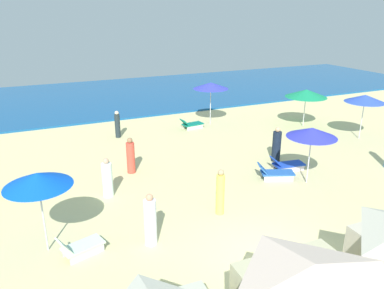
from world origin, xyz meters
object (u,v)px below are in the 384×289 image
Objects in this scene: beachgoer_4 at (117,125)px; beachgoer_5 at (277,146)px; lounge_chair_0_0 at (191,124)px; beachgoer_1 at (131,157)px; beachgoer_0 at (150,221)px; lounge_chair_1_0 at (80,247)px; umbrella_2 at (312,132)px; beachgoer_3 at (107,179)px; beachgoer_6 at (220,193)px; lounge_chair_2_0 at (275,173)px; umbrella_0 at (211,86)px; umbrella_4 at (365,99)px; lounge_chair_2_1 at (287,164)px; beach_ball_0 at (6,192)px; umbrella_1 at (38,180)px; umbrella_3 at (306,93)px.

beachgoer_5 is (5.92, -6.44, 0.05)m from beachgoer_4.
lounge_chair_0_0 is 6.95m from beachgoer_1.
beachgoer_0 is 1.01× the size of beachgoer_5.
umbrella_2 reaches higher than lounge_chair_1_0.
beachgoer_5 is at bearing -0.43° from beachgoer_3.
umbrella_2 reaches higher than beachgoer_1.
beachgoer_0 is at bearing -84.73° from beachgoer_3.
beachgoer_6 is (1.25, -9.65, 0.08)m from beachgoer_4.
umbrella_2 reaches higher than beachgoer_5.
beachgoer_3 is 7.04m from beachgoer_4.
lounge_chair_2_0 is (0.31, -7.92, 0.02)m from lounge_chair_0_0.
beachgoer_0 reaches higher than lounge_chair_1_0.
beachgoer_0 is at bearing 132.23° from lounge_chair_2_0.
lounge_chair_1_0 is at bearing -132.34° from umbrella_0.
umbrella_4 is 12.80m from beachgoer_1.
lounge_chair_0_0 is 0.92× the size of beachgoer_3.
beachgoer_0 reaches higher than beachgoer_6.
beachgoer_1 is (-6.35, 2.52, 0.49)m from lounge_chair_2_1.
lounge_chair_2_0 is at bearing -15.68° from beach_ball_0.
beachgoer_4 reaches higher than beach_ball_0.
beachgoer_5 is 5.67m from beachgoer_6.
beachgoer_3 is at bearing 127.94° from lounge_chair_0_0.
beachgoer_3 is at bearing 100.57° from lounge_chair_2_0.
umbrella_4 reaches higher than lounge_chair_2_0.
umbrella_1 is at bearing -134.20° from beachgoer_3.
lounge_chair_0_0 is at bearing -166.44° from umbrella_0.
umbrella_2 is at bearing -107.23° from lounge_chair_2_0.
lounge_chair_1_0 is at bearing -37.90° from umbrella_1.
beachgoer_5 is at bearing -178.44° from beachgoer_1.
umbrella_4 is 1.53× the size of beachgoer_1.
beachgoer_1 is at bearing 49.79° from umbrella_1.
beachgoer_6 reaches higher than lounge_chair_1_0.
lounge_chair_2_1 is at bearing -8.19° from beachgoer_3.
beachgoer_3 is at bearing -41.99° from lounge_chair_1_0.
umbrella_4 is at bearing 13.06° from umbrella_1.
umbrella_3 is 11.99m from beachgoer_6.
lounge_chair_2_0 is (-1.00, 0.81, -1.89)m from umbrella_2.
lounge_chair_0_0 is at bearing 98.49° from umbrella_2.
umbrella_4 is (6.34, 1.87, 1.99)m from lounge_chair_2_1.
beachgoer_4 is at bearing 70.76° from beachgoer_3.
beachgoer_0 is (-7.31, -10.55, -1.63)m from umbrella_0.
lounge_chair_2_0 is at bearing 163.72° from beachgoer_1.
umbrella_0 is 12.79m from beach_ball_0.
umbrella_2 reaches higher than lounge_chair_2_1.
beachgoer_1 is at bearing -167.73° from umbrella_3.
umbrella_3 is at bearing -79.31° from lounge_chair_1_0.
beachgoer_1 reaches higher than lounge_chair_2_1.
umbrella_1 reaches higher than umbrella_2.
umbrella_4 is 1.58× the size of beachgoer_3.
umbrella_2 is 6.16× the size of beach_ball_0.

